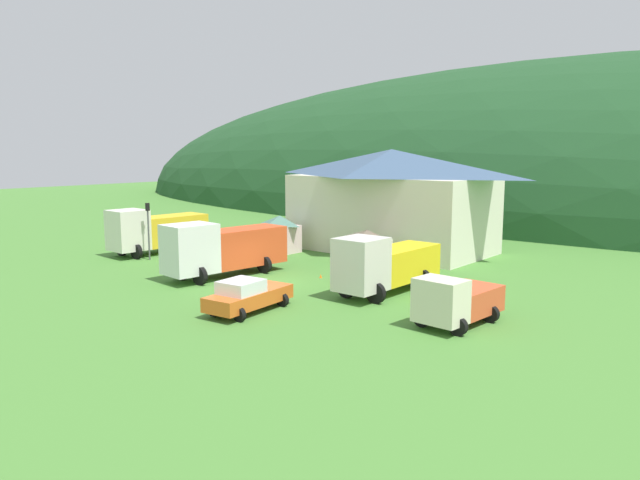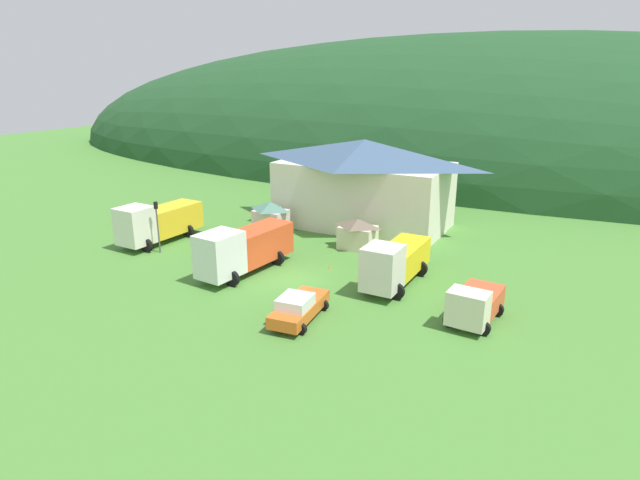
{
  "view_description": "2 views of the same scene",
  "coord_description": "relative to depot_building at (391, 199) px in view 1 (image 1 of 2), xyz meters",
  "views": [
    {
      "loc": [
        24.65,
        -24.87,
        7.91
      ],
      "look_at": [
        1.43,
        2.89,
        2.41
      ],
      "focal_mm": 33.82,
      "sensor_mm": 36.0,
      "label": 1
    },
    {
      "loc": [
        17.59,
        -28.82,
        13.69
      ],
      "look_at": [
        1.06,
        2.1,
        2.39
      ],
      "focal_mm": 29.7,
      "sensor_mm": 36.0,
      "label": 2
    }
  ],
  "objects": [
    {
      "name": "heavy_rig_white",
      "position": [
        -2.55,
        -15.05,
        -2.2
      ],
      "size": [
        3.53,
        8.3,
        3.51
      ],
      "rotation": [
        0.0,
        0.0,
        -1.67
      ],
      "color": "white",
      "rests_on": "ground"
    },
    {
      "name": "service_pickup_orange",
      "position": [
        4.64,
        -19.67,
        -3.23
      ],
      "size": [
        2.61,
        4.97,
        1.66
      ],
      "rotation": [
        0.0,
        0.0,
        -1.47
      ],
      "color": "orange",
      "rests_on": "ground"
    },
    {
      "name": "heavy_rig_striped",
      "position": [
        -12.88,
        -12.73,
        -2.24
      ],
      "size": [
        3.38,
        7.69,
        3.5
      ],
      "rotation": [
        0.0,
        0.0,
        -1.62
      ],
      "color": "silver",
      "rests_on": "ground"
    },
    {
      "name": "ground_plane",
      "position": [
        1.07,
        -14.48,
        -4.05
      ],
      "size": [
        200.0,
        200.0,
        0.0
      ],
      "primitive_type": "plane",
      "color": "#477F33"
    },
    {
      "name": "flatbed_truck_yellow",
      "position": [
        7.6,
        -12.22,
        -2.38
      ],
      "size": [
        3.07,
        7.55,
        3.33
      ],
      "rotation": [
        0.0,
        0.0,
        -1.58
      ],
      "color": "silver",
      "rests_on": "ground"
    },
    {
      "name": "light_truck_cream",
      "position": [
        13.5,
        -15.23,
        -2.89
      ],
      "size": [
        2.83,
        4.75,
        2.34
      ],
      "rotation": [
        0.0,
        0.0,
        -1.64
      ],
      "color": "beige",
      "rests_on": "ground"
    },
    {
      "name": "play_shed_pink",
      "position": [
        -6.07,
        -6.15,
        -2.59
      ],
      "size": [
        2.92,
        2.24,
        2.84
      ],
      "color": "beige",
      "rests_on": "ground"
    },
    {
      "name": "forested_hill_backdrop",
      "position": [
        1.07,
        40.93,
        -4.05
      ],
      "size": [
        159.87,
        60.0,
        37.99
      ],
      "primitive_type": "ellipsoid",
      "color": "#1E4723",
      "rests_on": "ground"
    },
    {
      "name": "depot_building",
      "position": [
        0.0,
        0.0,
        0.0
      ],
      "size": [
        15.97,
        8.85,
        7.87
      ],
      "color": "silver",
      "rests_on": "ground"
    },
    {
      "name": "play_shed_cream",
      "position": [
        2.31,
        -6.34,
        -2.78
      ],
      "size": [
        2.99,
        2.23,
        2.48
      ],
      "color": "beige",
      "rests_on": "ground"
    },
    {
      "name": "traffic_cone_near_pickup",
      "position": [
        2.39,
        -11.38,
        -4.05
      ],
      "size": [
        0.36,
        0.36,
        0.47
      ],
      "primitive_type": "cone",
      "color": "orange",
      "rests_on": "ground"
    },
    {
      "name": "traffic_light_west",
      "position": [
        -10.97,
        -14.56,
        -1.54
      ],
      "size": [
        0.2,
        0.32,
        4.09
      ],
      "color": "#4C4C51",
      "rests_on": "ground"
    }
  ]
}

